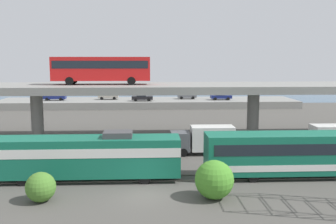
{
  "coord_description": "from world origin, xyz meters",
  "views": [
    {
      "loc": [
        0.4,
        -27.73,
        10.21
      ],
      "look_at": [
        2.67,
        19.14,
        3.7
      ],
      "focal_mm": 40.86,
      "sensor_mm": 36.0,
      "label": 1
    }
  ],
  "objects_px": {
    "parked_car_2": "(108,96)",
    "train_coach_lead": "(330,152)",
    "parked_car_1": "(54,97)",
    "transit_bus_on_overpass": "(102,68)",
    "service_truck_east": "(204,139)",
    "train_locomotive": "(77,155)",
    "parked_car_3": "(187,95)",
    "parked_car_4": "(142,97)",
    "parked_car_0": "(221,96)"
  },
  "relations": [
    {
      "from": "train_coach_lead",
      "to": "service_truck_east",
      "type": "xyz_separation_m",
      "value": [
        -9.84,
        8.51,
        -0.53
      ]
    },
    {
      "from": "service_truck_east",
      "to": "train_locomotive",
      "type": "bearing_deg",
      "value": 35.25
    },
    {
      "from": "train_coach_lead",
      "to": "parked_car_2",
      "type": "distance_m",
      "value": 57.18
    },
    {
      "from": "parked_car_3",
      "to": "parked_car_2",
      "type": "bearing_deg",
      "value": 0.92
    },
    {
      "from": "train_coach_lead",
      "to": "parked_car_0",
      "type": "relative_size",
      "value": 4.87
    },
    {
      "from": "parked_car_2",
      "to": "parked_car_3",
      "type": "xyz_separation_m",
      "value": [
        17.28,
        0.28,
        -0.0
      ]
    },
    {
      "from": "parked_car_4",
      "to": "service_truck_east",
      "type": "bearing_deg",
      "value": -79.35
    },
    {
      "from": "train_coach_lead",
      "to": "parked_car_2",
      "type": "bearing_deg",
      "value": -64.38
    },
    {
      "from": "transit_bus_on_overpass",
      "to": "parked_car_1",
      "type": "xyz_separation_m",
      "value": [
        -14.34,
        34.2,
        -6.87
      ]
    },
    {
      "from": "train_coach_lead",
      "to": "parked_car_0",
      "type": "distance_m",
      "value": 49.52
    },
    {
      "from": "train_locomotive",
      "to": "parked_car_3",
      "type": "xyz_separation_m",
      "value": [
        14.43,
        51.83,
        0.08
      ]
    },
    {
      "from": "train_locomotive",
      "to": "service_truck_east",
      "type": "xyz_separation_m",
      "value": [
        12.04,
        8.51,
        -0.55
      ]
    },
    {
      "from": "parked_car_0",
      "to": "parked_car_3",
      "type": "bearing_deg",
      "value": 161.89
    },
    {
      "from": "parked_car_0",
      "to": "parked_car_1",
      "type": "xyz_separation_m",
      "value": [
        -35.57,
        0.76,
        -0.0
      ]
    },
    {
      "from": "transit_bus_on_overpass",
      "to": "parked_car_0",
      "type": "distance_m",
      "value": 40.21
    },
    {
      "from": "parked_car_0",
      "to": "parked_car_2",
      "type": "bearing_deg",
      "value": 175.22
    },
    {
      "from": "transit_bus_on_overpass",
      "to": "parked_car_2",
      "type": "height_order",
      "value": "transit_bus_on_overpass"
    },
    {
      "from": "service_truck_east",
      "to": "parked_car_2",
      "type": "distance_m",
      "value": 45.55
    },
    {
      "from": "train_locomotive",
      "to": "parked_car_0",
      "type": "xyz_separation_m",
      "value": [
        21.5,
        49.52,
        0.08
      ]
    },
    {
      "from": "parked_car_1",
      "to": "parked_car_4",
      "type": "bearing_deg",
      "value": -6.68
    },
    {
      "from": "transit_bus_on_overpass",
      "to": "service_truck_east",
      "type": "height_order",
      "value": "transit_bus_on_overpass"
    },
    {
      "from": "train_coach_lead",
      "to": "transit_bus_on_overpass",
      "type": "height_order",
      "value": "transit_bus_on_overpass"
    },
    {
      "from": "parked_car_1",
      "to": "parked_car_2",
      "type": "distance_m",
      "value": 11.3
    },
    {
      "from": "service_truck_east",
      "to": "parked_car_2",
      "type": "relative_size",
      "value": 1.56
    },
    {
      "from": "parked_car_1",
      "to": "parked_car_2",
      "type": "xyz_separation_m",
      "value": [
        11.23,
        1.28,
        -0.0
      ]
    },
    {
      "from": "train_locomotive",
      "to": "parked_car_3",
      "type": "height_order",
      "value": "train_locomotive"
    },
    {
      "from": "parked_car_0",
      "to": "parked_car_2",
      "type": "xyz_separation_m",
      "value": [
        -24.35,
        2.04,
        -0.0
      ]
    },
    {
      "from": "train_coach_lead",
      "to": "parked_car_1",
      "type": "relative_size",
      "value": 4.67
    },
    {
      "from": "service_truck_east",
      "to": "parked_car_0",
      "type": "bearing_deg",
      "value": -102.99
    },
    {
      "from": "service_truck_east",
      "to": "parked_car_2",
      "type": "height_order",
      "value": "service_truck_east"
    },
    {
      "from": "parked_car_4",
      "to": "parked_car_0",
      "type": "bearing_deg",
      "value": 4.84
    },
    {
      "from": "train_locomotive",
      "to": "transit_bus_on_overpass",
      "type": "bearing_deg",
      "value": -90.94
    },
    {
      "from": "parked_car_2",
      "to": "train_coach_lead",
      "type": "bearing_deg",
      "value": -64.38
    },
    {
      "from": "parked_car_4",
      "to": "parked_car_1",
      "type": "bearing_deg",
      "value": 173.32
    },
    {
      "from": "train_locomotive",
      "to": "service_truck_east",
      "type": "relative_size",
      "value": 2.48
    },
    {
      "from": "parked_car_3",
      "to": "parked_car_4",
      "type": "relative_size",
      "value": 0.93
    },
    {
      "from": "train_locomotive",
      "to": "train_coach_lead",
      "type": "distance_m",
      "value": 21.88
    },
    {
      "from": "train_coach_lead",
      "to": "parked_car_0",
      "type": "xyz_separation_m",
      "value": [
        -0.38,
        49.52,
        0.1
      ]
    },
    {
      "from": "service_truck_east",
      "to": "parked_car_3",
      "type": "distance_m",
      "value": 43.4
    },
    {
      "from": "train_locomotive",
      "to": "parked_car_3",
      "type": "relative_size",
      "value": 4.13
    },
    {
      "from": "parked_car_0",
      "to": "parked_car_3",
      "type": "distance_m",
      "value": 7.44
    },
    {
      "from": "train_locomotive",
      "to": "parked_car_2",
      "type": "relative_size",
      "value": 3.86
    },
    {
      "from": "train_coach_lead",
      "to": "parked_car_3",
      "type": "bearing_deg",
      "value": -81.83
    },
    {
      "from": "transit_bus_on_overpass",
      "to": "parked_car_0",
      "type": "relative_size",
      "value": 2.68
    },
    {
      "from": "service_truck_east",
      "to": "parked_car_0",
      "type": "distance_m",
      "value": 42.1
    },
    {
      "from": "transit_bus_on_overpass",
      "to": "parked_car_3",
      "type": "height_order",
      "value": "transit_bus_on_overpass"
    },
    {
      "from": "train_coach_lead",
      "to": "parked_car_0",
      "type": "bearing_deg",
      "value": -89.57
    },
    {
      "from": "parked_car_0",
      "to": "service_truck_east",
      "type": "bearing_deg",
      "value": -102.99
    },
    {
      "from": "train_coach_lead",
      "to": "parked_car_1",
      "type": "bearing_deg",
      "value": -54.43
    },
    {
      "from": "service_truck_east",
      "to": "parked_car_2",
      "type": "xyz_separation_m",
      "value": [
        -14.88,
        43.05,
        0.63
      ]
    }
  ]
}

